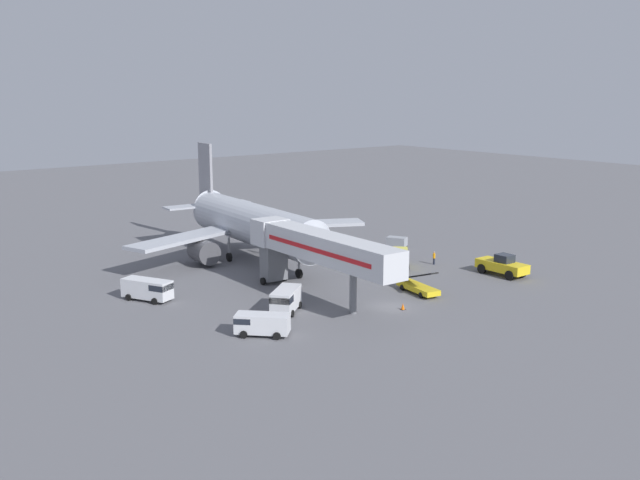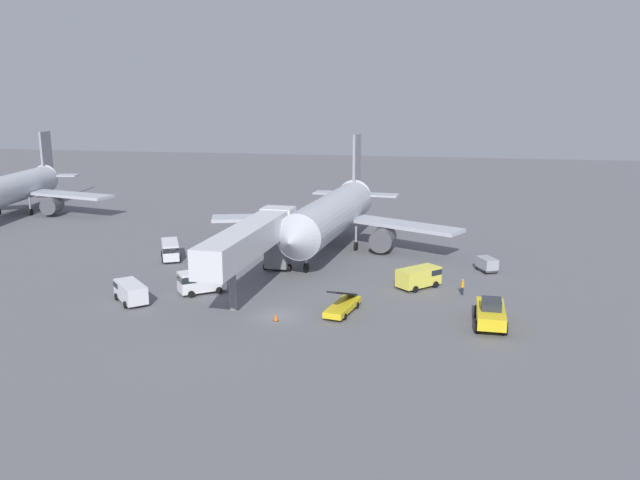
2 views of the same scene
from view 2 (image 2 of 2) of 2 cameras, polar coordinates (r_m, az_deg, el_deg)
The scene contains 13 objects.
ground_plane at distance 58.90m, azimuth -3.71°, elevation -6.63°, with size 300.00×300.00×0.00m, color slate.
airplane_at_gate at distance 81.96m, azimuth 1.11°, elevation 2.20°, with size 32.83×34.18×13.76m.
jet_bridge at distance 65.04m, azimuth -5.78°, elevation 0.10°, with size 4.08×21.96×7.08m.
pushback_tug at distance 57.88m, azimuth 14.69°, elevation -6.19°, with size 2.71×6.14×2.49m.
belt_loader_truck at distance 59.33m, azimuth 1.99°, elevation -5.71°, with size 2.74×5.84×2.85m.
service_van_near_left at distance 67.49m, azimuth 8.69°, elevation -3.15°, with size 4.66×4.76×2.07m.
service_van_near_center at distance 64.76m, azimuth -16.25°, elevation -4.29°, with size 4.64×4.71×1.91m.
service_van_outer_left at distance 79.77m, azimuth -12.95°, elevation -0.81°, with size 3.99×5.55×2.15m.
service_van_mid_center at distance 65.93m, azimuth -10.39°, elevation -3.50°, with size 4.79×4.36×2.28m.
baggage_cart_rear_right at distance 75.03m, azimuth 14.37°, elevation -2.04°, with size 2.49×2.99×1.55m.
ground_crew_worker_foreground at distance 65.94m, azimuth 12.35°, elevation -3.99°, with size 0.43×0.43×1.61m.
safety_cone_alpha at distance 57.60m, azimuth -3.88°, elevation -6.75°, with size 0.43×0.43×0.66m.
airplane_background at distance 115.87m, azimuth -25.41°, elevation 3.99°, with size 33.42×35.15×12.72m.
Camera 2 is at (14.39, -53.64, 19.61)m, focal length 36.63 mm.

